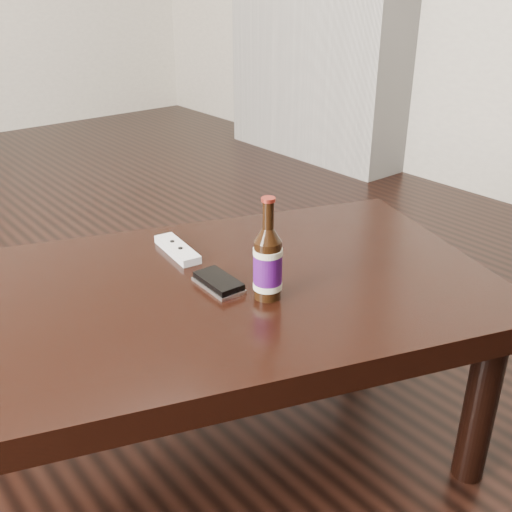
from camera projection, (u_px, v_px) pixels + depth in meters
coffee_table at (214, 309)px, 1.29m from camera, size 1.36×1.06×0.45m
beer_bottle at (268, 264)px, 1.19m from camera, size 0.06×0.06×0.21m
phone at (218, 283)px, 1.25m from camera, size 0.07×0.12×0.02m
remote at (177, 249)px, 1.40m from camera, size 0.07×0.17×0.02m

